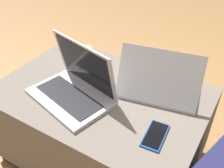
{
  "coord_description": "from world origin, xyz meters",
  "views": [
    {
      "loc": [
        0.55,
        -0.79,
        1.21
      ],
      "look_at": [
        0.07,
        -0.01,
        0.54
      ],
      "focal_mm": 42.0,
      "sensor_mm": 36.0,
      "label": 1
    }
  ],
  "objects_px": {
    "laptop_near": "(75,86)",
    "laptop_far": "(159,85)",
    "coffee_mug": "(86,56)",
    "cell_phone": "(155,135)"
  },
  "relations": [
    {
      "from": "laptop_near",
      "to": "coffee_mug",
      "type": "xyz_separation_m",
      "value": [
        -0.12,
        0.25,
        -0.01
      ]
    },
    {
      "from": "laptop_near",
      "to": "laptop_far",
      "type": "height_order",
      "value": "laptop_near"
    },
    {
      "from": "laptop_near",
      "to": "laptop_far",
      "type": "distance_m",
      "value": 0.38
    },
    {
      "from": "laptop_far",
      "to": "cell_phone",
      "type": "relative_size",
      "value": 2.53
    },
    {
      "from": "laptop_near",
      "to": "cell_phone",
      "type": "bearing_deg",
      "value": 8.64
    },
    {
      "from": "laptop_far",
      "to": "coffee_mug",
      "type": "xyz_separation_m",
      "value": [
        -0.44,
        0.04,
        -0.0
      ]
    },
    {
      "from": "laptop_near",
      "to": "coffee_mug",
      "type": "relative_size",
      "value": 3.74
    },
    {
      "from": "laptop_far",
      "to": "cell_phone",
      "type": "height_order",
      "value": "laptop_far"
    },
    {
      "from": "coffee_mug",
      "to": "laptop_far",
      "type": "bearing_deg",
      "value": -5.55
    },
    {
      "from": "laptop_near",
      "to": "laptop_far",
      "type": "xyz_separation_m",
      "value": [
        0.32,
        0.21,
        -0.0
      ]
    }
  ]
}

